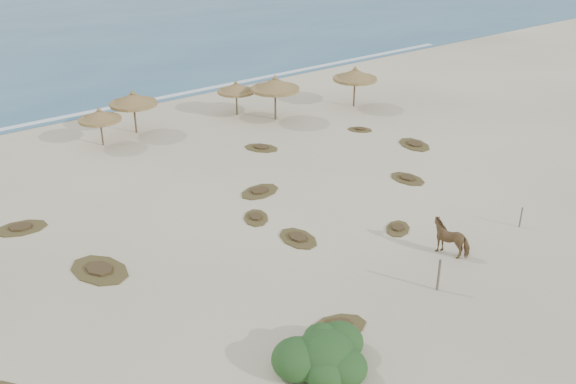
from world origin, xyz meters
The scene contains 22 objects.
ground centered at (0.00, 0.00, 0.00)m, with size 160.00×160.00×0.00m, color beige.
foam_line centered at (0.00, 26.00, 0.00)m, with size 70.00×0.60×0.01m, color silver.
palapa_2 centered at (-2.58, 19.33, 1.86)m, with size 3.22×3.22×2.40m.
palapa_3 centered at (0.01, 20.14, 2.19)m, with size 3.62×3.62×2.82m.
palapa_4 centered at (8.66, 16.82, 2.39)m, with size 3.93×3.93×3.07m.
palapa_5 centered at (7.13, 19.23, 1.88)m, with size 3.24×3.24×2.43m.
palapa_6 centered at (14.85, 15.71, 2.28)m, with size 3.86×3.86×2.94m.
horse centered at (3.98, -1.95, 0.74)m, with size 0.80×1.75×1.48m, color brown.
fence_post_near centered at (1.35, -3.49, 0.68)m, with size 0.10×0.10×1.36m, color brown.
fence_post_far centered at (8.38, -2.40, 0.50)m, with size 0.07×0.07×0.99m, color brown.
bush centered at (-5.04, -4.19, 0.49)m, with size 3.36×2.96×1.51m.
scrub_1 centered at (-8.49, 5.85, 0.05)m, with size 2.53×3.28×0.16m.
scrub_2 centered at (-0.77, 5.72, 0.05)m, with size 1.91×2.12×0.16m.
scrub_3 centered at (1.06, 8.00, 0.05)m, with size 2.52×1.87×0.16m.
scrub_4 centered at (8.28, 4.45, 0.05)m, with size 1.45×2.14×0.16m.
scrub_5 centered at (12.42, 7.72, 0.05)m, with size 2.18×2.77×0.16m.
scrub_6 centered at (-9.90, 11.48, 0.05)m, with size 2.65×2.05×0.16m.
scrub_7 centered at (4.72, 12.97, 0.05)m, with size 2.25×2.51×0.16m.
scrub_9 centered at (-0.44, 2.95, 0.05)m, with size 1.55×2.26×0.16m.
scrub_10 centered at (11.67, 11.71, 0.05)m, with size 1.78×1.88×0.16m.
scrub_11 centered at (-3.22, -2.91, 0.05)m, with size 2.35×1.88×0.16m.
scrub_12 centered at (3.75, 0.86, 0.05)m, with size 1.96×1.80×0.16m.
Camera 1 is at (-16.03, -16.49, 14.06)m, focal length 40.00 mm.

